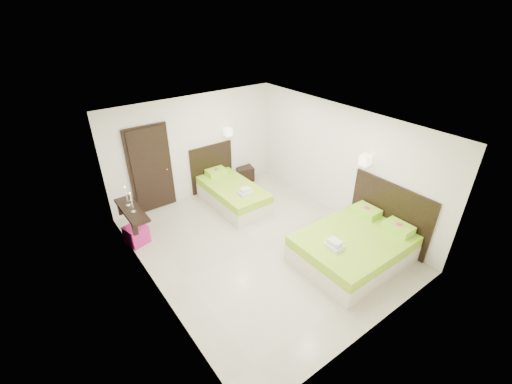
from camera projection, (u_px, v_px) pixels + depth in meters
floor at (261, 244)px, 7.27m from camera, size 5.50×5.50×0.00m
bed_single at (231, 192)px, 8.62m from camera, size 1.22×2.04×1.68m
bed_double at (356, 245)px, 6.74m from camera, size 2.17×1.84×1.79m
nightstand at (244, 174)px, 9.75m from camera, size 0.54×0.50×0.41m
ottoman at (137, 235)px, 7.22m from camera, size 0.49×0.49×0.40m
door at (151, 170)px, 8.02m from camera, size 1.02×0.15×2.14m
console_shelf at (131, 210)px, 6.91m from camera, size 0.35×1.20×0.78m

